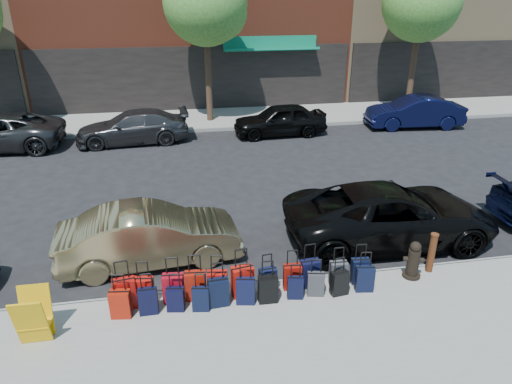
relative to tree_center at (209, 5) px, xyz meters
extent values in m
plane|color=black|center=(-0.64, -9.50, -5.41)|extent=(120.00, 120.00, 0.00)
cube|color=gray|center=(-0.64, -16.00, -5.34)|extent=(60.00, 4.00, 0.15)
cube|color=gray|center=(-0.64, 0.50, -5.34)|extent=(60.00, 4.00, 0.15)
cube|color=gray|center=(-0.64, -13.98, -5.34)|extent=(60.00, 0.08, 0.15)
cube|color=gray|center=(-0.64, -1.52, -5.34)|extent=(60.00, 0.08, 0.15)
cube|color=black|center=(-0.64, 2.45, -3.71)|extent=(16.66, 0.15, 3.40)
cube|color=#0C6F50|center=(3.36, 2.10, -2.21)|extent=(5.00, 0.91, 0.27)
cube|color=#0C6F50|center=(3.36, 2.40, -1.86)|extent=(5.00, 0.10, 0.60)
cube|color=black|center=(15.36, 2.45, -3.71)|extent=(14.70, 0.15, 3.40)
cylinder|color=black|center=(-0.14, 0.00, -2.86)|extent=(0.30, 0.30, 4.80)
sphere|color=#3A7627|center=(-0.14, 0.00, 0.11)|extent=(3.80, 3.80, 3.80)
sphere|color=#3A7627|center=(0.46, 0.00, -0.27)|extent=(2.58, 2.58, 2.58)
cylinder|color=black|center=(10.36, 0.00, -2.86)|extent=(0.30, 0.30, 4.80)
sphere|color=#3A7627|center=(10.36, 0.00, 0.11)|extent=(3.80, 3.80, 3.80)
sphere|color=#3A7627|center=(10.96, 0.00, -0.27)|extent=(2.58, 2.58, 2.58)
cube|color=#960D09|center=(-3.07, -14.33, -4.93)|extent=(0.47, 0.30, 0.66)
cylinder|color=black|center=(-3.07, -14.33, -4.22)|extent=(0.25, 0.07, 0.03)
cube|color=#A9100A|center=(-2.70, -14.26, -4.96)|extent=(0.43, 0.28, 0.60)
cylinder|color=black|center=(-2.70, -14.26, -4.32)|extent=(0.23, 0.07, 0.03)
cube|color=maroon|center=(-2.11, -14.30, -4.95)|extent=(0.44, 0.28, 0.63)
cylinder|color=black|center=(-2.11, -14.30, -4.27)|extent=(0.24, 0.06, 0.03)
cube|color=maroon|center=(-1.66, -14.29, -4.95)|extent=(0.44, 0.27, 0.63)
cylinder|color=black|center=(-1.66, -14.29, -4.26)|extent=(0.24, 0.06, 0.03)
cube|color=#A9100A|center=(-1.21, -14.32, -4.96)|extent=(0.44, 0.29, 0.61)
cylinder|color=black|center=(-1.21, -14.32, -4.29)|extent=(0.23, 0.07, 0.03)
cube|color=#AE140B|center=(-0.69, -14.33, -4.93)|extent=(0.48, 0.32, 0.67)
cylinder|color=black|center=(-0.69, -14.33, -4.20)|extent=(0.25, 0.08, 0.03)
cube|color=black|center=(-0.14, -14.29, -4.99)|extent=(0.39, 0.25, 0.54)
cylinder|color=black|center=(-0.14, -14.29, -4.40)|extent=(0.21, 0.06, 0.03)
cube|color=maroon|center=(0.39, -14.29, -4.98)|extent=(0.39, 0.24, 0.57)
cylinder|color=black|center=(0.39, -14.29, -4.36)|extent=(0.21, 0.05, 0.03)
cube|color=black|center=(0.79, -14.27, -4.95)|extent=(0.44, 0.27, 0.62)
cylinder|color=black|center=(0.79, -14.27, -4.28)|extent=(0.23, 0.06, 0.03)
cube|color=#3D3D42|center=(1.41, -14.33, -4.98)|extent=(0.38, 0.22, 0.56)
cylinder|color=black|center=(1.41, -14.33, -4.38)|extent=(0.21, 0.04, 0.03)
cube|color=black|center=(1.90, -14.34, -4.97)|extent=(0.40, 0.24, 0.58)
cylinder|color=black|center=(1.90, -14.34, -4.35)|extent=(0.22, 0.05, 0.03)
cube|color=#991909|center=(-3.13, -14.60, -4.97)|extent=(0.42, 0.28, 0.58)
cylinder|color=black|center=(-3.13, -14.60, -4.35)|extent=(0.22, 0.06, 0.03)
cube|color=black|center=(-2.61, -14.58, -4.99)|extent=(0.37, 0.22, 0.54)
cylinder|color=black|center=(-2.61, -14.58, -4.40)|extent=(0.21, 0.03, 0.03)
cube|color=black|center=(-2.08, -14.59, -5.01)|extent=(0.37, 0.25, 0.51)
cylinder|color=black|center=(-2.08, -14.59, -4.46)|extent=(0.19, 0.06, 0.03)
cube|color=black|center=(-1.58, -14.67, -5.01)|extent=(0.37, 0.25, 0.50)
cylinder|color=black|center=(-1.58, -14.67, -4.47)|extent=(0.19, 0.06, 0.03)
cube|color=black|center=(-1.22, -14.58, -4.96)|extent=(0.42, 0.27, 0.60)
cylinder|color=black|center=(-1.22, -14.58, -4.32)|extent=(0.23, 0.05, 0.03)
cube|color=black|center=(-0.67, -14.60, -4.98)|extent=(0.41, 0.29, 0.56)
cylinder|color=black|center=(-0.67, -14.60, -4.37)|extent=(0.21, 0.07, 0.03)
cube|color=black|center=(-0.21, -14.64, -4.97)|extent=(0.40, 0.24, 0.58)
cylinder|color=black|center=(-0.21, -14.64, -4.34)|extent=(0.22, 0.04, 0.03)
cube|color=black|center=(0.37, -14.62, -5.02)|extent=(0.35, 0.24, 0.48)
cylinder|color=black|center=(0.37, -14.62, -4.50)|extent=(0.18, 0.06, 0.03)
cube|color=#333338|center=(0.82, -14.59, -5.01)|extent=(0.38, 0.27, 0.51)
cylinder|color=black|center=(0.82, -14.59, -4.45)|extent=(0.20, 0.07, 0.03)
cube|color=black|center=(1.32, -14.66, -5.00)|extent=(0.38, 0.25, 0.53)
cylinder|color=black|center=(1.32, -14.66, -4.42)|extent=(0.20, 0.06, 0.03)
cube|color=black|center=(1.89, -14.62, -4.98)|extent=(0.41, 0.27, 0.56)
cylinder|color=black|center=(1.89, -14.62, -4.37)|extent=(0.22, 0.06, 0.03)
cylinder|color=black|center=(3.14, -14.34, -5.23)|extent=(0.40, 0.40, 0.07)
cylinder|color=black|center=(3.14, -14.34, -4.89)|extent=(0.26, 0.26, 0.62)
sphere|color=black|center=(3.14, -14.34, -4.50)|extent=(0.24, 0.24, 0.24)
cylinder|color=black|center=(3.14, -14.34, -4.82)|extent=(0.45, 0.25, 0.11)
cylinder|color=#38190C|center=(3.65, -14.20, -4.79)|extent=(0.16, 0.16, 0.94)
cylinder|color=#38190C|center=(3.65, -14.20, -4.32)|extent=(0.18, 0.18, 0.04)
cube|color=#DDA40C|center=(-4.60, -15.17, -4.76)|extent=(0.56, 0.25, 1.00)
cube|color=#DDA40C|center=(-4.60, -14.80, -4.76)|extent=(0.56, 0.25, 1.00)
cube|color=#DDA40C|center=(-4.60, -14.99, -4.91)|extent=(0.56, 0.37, 0.02)
imported|color=#98895D|center=(-2.62, -12.42, -4.71)|extent=(4.39, 1.89, 1.41)
imported|color=black|center=(3.45, -12.46, -4.66)|extent=(5.48, 2.65, 1.50)
imported|color=#363639|center=(-3.67, -2.63, -4.73)|extent=(4.84, 2.21, 1.37)
imported|color=black|center=(2.78, -2.64, -4.71)|extent=(4.22, 1.85, 1.41)
imported|color=#0C1138|center=(9.38, -2.51, -4.67)|extent=(4.63, 1.98, 1.48)
camera|label=1|loc=(-1.81, -22.19, 0.63)|focal=32.00mm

